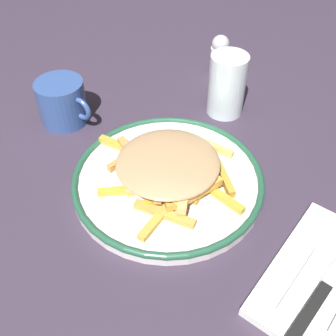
{
  "coord_description": "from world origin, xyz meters",
  "views": [
    {
      "loc": [
        0.24,
        -0.35,
        0.46
      ],
      "look_at": [
        0.0,
        0.0,
        0.04
      ],
      "focal_mm": 43.18,
      "sensor_mm": 36.0,
      "label": 1
    }
  ],
  "objects_px": {
    "plate": "(168,179)",
    "salt_shaker": "(220,55)",
    "fries_heap": "(171,167)",
    "coffee_mug": "(63,102)",
    "napkin": "(330,282)",
    "knife": "(325,288)",
    "fork": "(314,260)",
    "water_glass": "(227,85)"
  },
  "relations": [
    {
      "from": "fries_heap",
      "to": "napkin",
      "type": "distance_m",
      "value": 0.26
    },
    {
      "from": "plate",
      "to": "salt_shaker",
      "type": "relative_size",
      "value": 3.47
    },
    {
      "from": "fork",
      "to": "water_glass",
      "type": "distance_m",
      "value": 0.35
    },
    {
      "from": "coffee_mug",
      "to": "salt_shaker",
      "type": "bearing_deg",
      "value": 63.45
    },
    {
      "from": "plate",
      "to": "water_glass",
      "type": "xyz_separation_m",
      "value": [
        -0.02,
        0.22,
        0.05
      ]
    },
    {
      "from": "fork",
      "to": "knife",
      "type": "relative_size",
      "value": 0.84
    },
    {
      "from": "knife",
      "to": "fork",
      "type": "bearing_deg",
      "value": 128.82
    },
    {
      "from": "fork",
      "to": "water_glass",
      "type": "height_order",
      "value": "water_glass"
    },
    {
      "from": "napkin",
      "to": "salt_shaker",
      "type": "relative_size",
      "value": 2.43
    },
    {
      "from": "fries_heap",
      "to": "napkin",
      "type": "height_order",
      "value": "fries_heap"
    },
    {
      "from": "fork",
      "to": "coffee_mug",
      "type": "height_order",
      "value": "coffee_mug"
    },
    {
      "from": "fries_heap",
      "to": "fork",
      "type": "height_order",
      "value": "fries_heap"
    },
    {
      "from": "plate",
      "to": "fries_heap",
      "type": "height_order",
      "value": "fries_heap"
    },
    {
      "from": "knife",
      "to": "water_glass",
      "type": "height_order",
      "value": "water_glass"
    },
    {
      "from": "knife",
      "to": "coffee_mug",
      "type": "relative_size",
      "value": 1.9
    },
    {
      "from": "napkin",
      "to": "coffee_mug",
      "type": "bearing_deg",
      "value": 173.75
    },
    {
      "from": "fries_heap",
      "to": "fork",
      "type": "distance_m",
      "value": 0.23
    },
    {
      "from": "fries_heap",
      "to": "salt_shaker",
      "type": "height_order",
      "value": "salt_shaker"
    },
    {
      "from": "napkin",
      "to": "knife",
      "type": "bearing_deg",
      "value": -96.54
    },
    {
      "from": "water_glass",
      "to": "coffee_mug",
      "type": "height_order",
      "value": "water_glass"
    },
    {
      "from": "water_glass",
      "to": "coffee_mug",
      "type": "relative_size",
      "value": 1.04
    },
    {
      "from": "knife",
      "to": "coffee_mug",
      "type": "distance_m",
      "value": 0.51
    },
    {
      "from": "water_glass",
      "to": "salt_shaker",
      "type": "bearing_deg",
      "value": 124.51
    },
    {
      "from": "fork",
      "to": "salt_shaker",
      "type": "bearing_deg",
      "value": 134.14
    },
    {
      "from": "coffee_mug",
      "to": "fork",
      "type": "bearing_deg",
      "value": -5.17
    },
    {
      "from": "plate",
      "to": "fork",
      "type": "height_order",
      "value": "plate"
    },
    {
      "from": "coffee_mug",
      "to": "water_glass",
      "type": "bearing_deg",
      "value": 39.94
    },
    {
      "from": "fries_heap",
      "to": "plate",
      "type": "bearing_deg",
      "value": -177.32
    },
    {
      "from": "knife",
      "to": "water_glass",
      "type": "xyz_separation_m",
      "value": [
        -0.28,
        0.26,
        0.04
      ]
    },
    {
      "from": "plate",
      "to": "knife",
      "type": "distance_m",
      "value": 0.27
    },
    {
      "from": "plate",
      "to": "coffee_mug",
      "type": "relative_size",
      "value": 2.66
    },
    {
      "from": "fries_heap",
      "to": "salt_shaker",
      "type": "relative_size",
      "value": 3.17
    },
    {
      "from": "napkin",
      "to": "salt_shaker",
      "type": "distance_m",
      "value": 0.51
    },
    {
      "from": "fries_heap",
      "to": "knife",
      "type": "relative_size",
      "value": 1.28
    },
    {
      "from": "coffee_mug",
      "to": "fries_heap",
      "type": "bearing_deg",
      "value": -6.24
    },
    {
      "from": "fries_heap",
      "to": "water_glass",
      "type": "xyz_separation_m",
      "value": [
        -0.03,
        0.22,
        0.02
      ]
    },
    {
      "from": "plate",
      "to": "water_glass",
      "type": "height_order",
      "value": "water_glass"
    },
    {
      "from": "napkin",
      "to": "knife",
      "type": "relative_size",
      "value": 0.98
    },
    {
      "from": "plate",
      "to": "coffee_mug",
      "type": "bearing_deg",
      "value": 173.55
    },
    {
      "from": "plate",
      "to": "napkin",
      "type": "bearing_deg",
      "value": -6.06
    },
    {
      "from": "fork",
      "to": "knife",
      "type": "bearing_deg",
      "value": -51.18
    },
    {
      "from": "coffee_mug",
      "to": "knife",
      "type": "bearing_deg",
      "value": -8.35
    }
  ]
}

